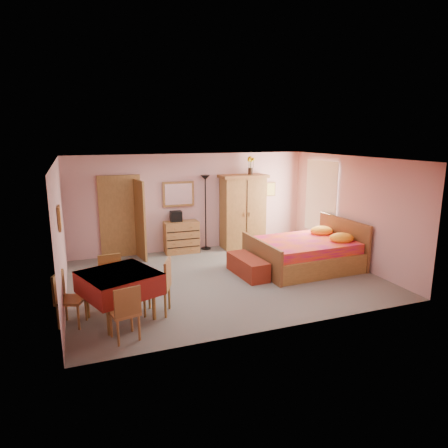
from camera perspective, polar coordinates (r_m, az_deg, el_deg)
name	(u,v)px	position (r m, az deg, el deg)	size (l,w,h in m)	color
floor	(225,278)	(8.85, 0.08, -7.73)	(6.50, 6.50, 0.00)	slate
ceiling	(225,159)	(8.31, 0.08, 9.32)	(6.50, 6.50, 0.00)	brown
wall_back	(192,202)	(10.82, -4.59, 3.12)	(6.50, 0.10, 2.60)	#C89291
wall_front	(281,252)	(6.28, 8.16, -3.97)	(6.50, 0.10, 2.60)	#C89291
wall_left	(60,233)	(7.98, -22.35, -1.24)	(0.10, 5.00, 2.60)	#C89291
wall_right	(351,210)	(10.08, 17.65, 1.86)	(0.10, 5.00, 2.60)	#C89291
doorway	(121,217)	(10.49, -14.54, 0.92)	(1.06, 0.12, 2.15)	#9E6B35
window	(321,197)	(10.99, 13.70, 3.74)	(0.08, 1.40, 1.95)	white
picture_left	(59,218)	(7.30, -22.48, 0.77)	(0.04, 0.32, 0.42)	orange
picture_back	(271,189)	(11.62, 6.68, 4.97)	(0.30, 0.04, 0.40)	#D8BF59
chest_of_drawers	(181,237)	(10.66, -6.09, -1.87)	(0.90, 0.45, 0.85)	#A36937
wall_mirror	(178,194)	(10.64, -6.52, 4.28)	(0.84, 0.04, 0.66)	white
stereo	(176,216)	(10.56, -6.87, 1.10)	(0.30, 0.22, 0.28)	black
floor_lamp	(206,213)	(10.82, -2.65, 1.63)	(0.26, 0.26, 2.04)	black
wardrobe	(243,211)	(11.03, 2.70, 1.81)	(1.29, 0.66, 2.02)	olive
sunflower_vase	(251,165)	(10.98, 3.82, 8.36)	(0.20, 0.20, 0.49)	gold
bed	(304,245)	(9.56, 11.33, -2.97)	(2.37, 1.87, 1.10)	#C71365
bench	(248,266)	(8.97, 3.39, -6.06)	(0.47, 1.26, 0.42)	maroon
dining_table	(120,296)	(7.09, -14.64, -9.89)	(1.13, 1.13, 0.83)	maroon
chair_south	(124,312)	(6.40, -14.06, -12.06)	(0.41, 0.41, 0.89)	#A66A38
chair_north	(112,281)	(7.67, -15.68, -7.85)	(0.42, 0.42, 0.92)	#A06C36
chair_west	(71,299)	(7.09, -21.02, -10.00)	(0.41, 0.41, 0.91)	#AC713A
chair_east	(157,287)	(7.14, -9.60, -8.81)	(0.45, 0.45, 0.98)	olive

